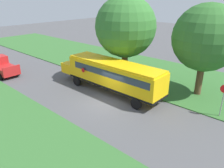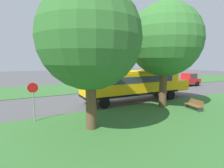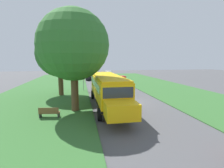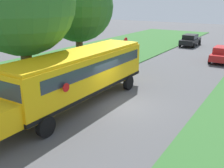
# 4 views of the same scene
# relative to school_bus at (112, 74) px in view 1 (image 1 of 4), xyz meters

# --- Properties ---
(ground_plane) EXTENTS (120.00, 120.00, 0.00)m
(ground_plane) POSITION_rel_school_bus_xyz_m (2.39, 1.23, -1.92)
(ground_plane) COLOR #4C4C4F
(grass_verge) EXTENTS (12.00, 80.00, 0.08)m
(grass_verge) POSITION_rel_school_bus_xyz_m (-7.61, 1.23, -1.88)
(grass_verge) COLOR #33662D
(grass_verge) RESTS_ON ground
(grass_far_side) EXTENTS (10.00, 80.00, 0.07)m
(grass_far_side) POSITION_rel_school_bus_xyz_m (11.39, 1.23, -1.89)
(grass_far_side) COLOR #33662D
(grass_far_side) RESTS_ON ground
(school_bus) EXTENTS (2.84, 12.42, 3.16)m
(school_bus) POSITION_rel_school_bus_xyz_m (0.00, 0.00, 0.00)
(school_bus) COLOR yellow
(school_bus) RESTS_ON ground
(pickup_truck) EXTENTS (2.28, 5.40, 2.10)m
(pickup_truck) POSITION_rel_school_bus_xyz_m (5.09, -13.74, -0.85)
(pickup_truck) COLOR #B21E1E
(pickup_truck) RESTS_ON ground
(oak_tree_beside_bus) EXTENTS (6.34, 6.34, 9.18)m
(oak_tree_beside_bus) POSITION_rel_school_bus_xyz_m (-3.09, -0.91, 4.15)
(oak_tree_beside_bus) COLOR brown
(oak_tree_beside_bus) RESTS_ON ground
(oak_tree_roadside_mid) EXTENTS (6.03, 6.03, 8.54)m
(oak_tree_roadside_mid) POSITION_rel_school_bus_xyz_m (-5.07, 6.70, 3.52)
(oak_tree_roadside_mid) COLOR brown
(oak_tree_roadside_mid) RESTS_ON ground
(stop_sign) EXTENTS (0.08, 0.68, 2.74)m
(stop_sign) POSITION_rel_school_bus_xyz_m (-2.21, 9.67, -0.19)
(stop_sign) COLOR gray
(stop_sign) RESTS_ON ground
(park_bench) EXTENTS (1.65, 0.72, 0.92)m
(park_bench) POSITION_rel_school_bus_xyz_m (-5.20, -2.64, -1.45)
(park_bench) COLOR brown
(park_bench) RESTS_ON ground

